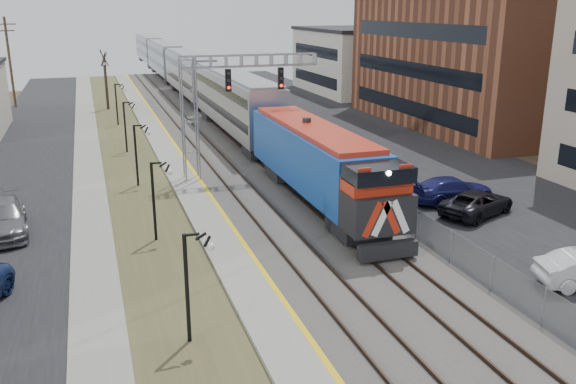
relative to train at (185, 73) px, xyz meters
name	(u,v)px	position (x,y,z in m)	size (l,w,h in m)	color
street_west	(22,169)	(-17.00, -32.69, -2.92)	(7.00, 120.00, 0.04)	black
sidewalk	(88,164)	(-12.50, -32.69, -2.90)	(2.00, 120.00, 0.08)	gray
grass_median	(130,161)	(-9.50, -32.69, -2.91)	(4.00, 120.00, 0.06)	#414826
platform	(170,157)	(-6.50, -32.69, -2.82)	(2.00, 120.00, 0.24)	gray
ballast_bed	(234,152)	(-1.50, -32.69, -2.84)	(8.00, 120.00, 0.20)	#595651
parking_lot	(373,143)	(10.50, -32.69, -2.92)	(16.00, 120.00, 0.04)	black
platform_edge	(182,154)	(-5.62, -32.69, -2.69)	(0.24, 120.00, 0.01)	gold
track_near	(209,152)	(-3.50, -32.69, -2.66)	(1.58, 120.00, 0.15)	#2D2119
track_far	(253,149)	(0.00, -32.69, -2.66)	(1.58, 120.00, 0.15)	#2D2119
train	(185,73)	(0.00, 0.00, 0.00)	(3.00, 108.65, 5.33)	#124296
signal_gantry	(215,96)	(-4.28, -39.70, 2.65)	(9.00, 1.07, 8.15)	gray
lampposts	(153,201)	(-9.50, -49.41, -0.94)	(0.14, 62.14, 4.00)	black
fence	(285,140)	(2.70, -32.69, -2.14)	(0.04, 120.00, 1.60)	gray
buildings_east	(549,67)	(24.50, -36.51, 3.37)	(16.00, 76.00, 15.00)	#9F9280
bare_trees	(5,123)	(-18.16, -28.78, -0.24)	(12.30, 42.30, 5.95)	#382D23
car_lot_c	(477,204)	(7.81, -51.35, -2.26)	(2.26, 4.90, 1.36)	black
car_lot_d	(452,190)	(7.80, -48.90, -2.20)	(2.08, 5.11, 1.48)	navy
car_lot_e	(326,132)	(7.24, -30.22, -2.25)	(1.62, 4.03, 1.37)	slate
car_lot_f	(333,142)	(6.39, -33.87, -2.30)	(1.36, 3.90, 1.28)	#0C4011
car_street_b	(2,219)	(-16.75, -46.28, -2.12)	(2.29, 5.64, 1.64)	slate
car_lot_g	(273,113)	(5.77, -19.28, -2.23)	(2.34, 5.08, 1.41)	gray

